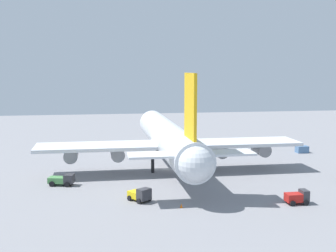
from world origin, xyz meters
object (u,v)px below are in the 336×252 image
Objects in this scene: baggage_tug at (140,195)px; cargo_container_fore at (302,149)px; safety_cone_nose at (141,147)px; safety_cone_tail at (181,206)px; cargo_airplane at (168,138)px; cargo_container_aft at (233,144)px; cargo_loader at (297,197)px; pushback_tractor at (62,180)px.

cargo_container_fore is (36.26, -46.12, -0.25)m from baggage_tug.
safety_cone_tail is (-54.72, -0.91, -0.04)m from safety_cone_nose.
safety_cone_tail is (-27.30, 2.31, -6.51)m from cargo_airplane.
baggage_tug is 6.63× the size of safety_cone_tail.
cargo_container_aft is at bearing -25.47° from safety_cone_tail.
cargo_container_aft is at bearing 54.39° from cargo_container_fore.
baggage_tug is at bearing 159.77° from cargo_airplane.
pushback_tractor is at bearing 65.00° from cargo_loader.
cargo_airplane is 19.72× the size of cargo_container_fore.
cargo_loader is 53.14m from cargo_container_aft.
baggage_tug is 25.76m from cargo_loader.
cargo_loader is 59.23m from safety_cone_nose.
pushback_tractor is 42.60m from cargo_loader.
safety_cone_nose is at bearing -26.27° from pushback_tractor.
safety_cone_tail is at bearing -179.05° from safety_cone_nose.
baggage_tug is at bearing 77.50° from cargo_loader.
cargo_airplane is at bearing 137.63° from cargo_container_aft.
cargo_container_aft is (47.27, -30.75, -0.23)m from baggage_tug.
safety_cone_nose is (37.75, -18.63, -0.76)m from pushback_tractor.
cargo_container_aft is at bearing -6.06° from cargo_loader.
safety_cone_tail is (1.03, 19.07, -0.81)m from cargo_loader.
cargo_container_fore is 43.26m from safety_cone_nose.
cargo_loader reaches higher than safety_cone_tail.
cargo_container_aft is at bearing -42.37° from cargo_airplane.
pushback_tractor is at bearing 47.29° from baggage_tug.
baggage_tug is 1.43× the size of cargo_container_fore.
pushback_tractor is 25.90m from safety_cone_tail.
cargo_container_aft is 4.47× the size of safety_cone_tail.
cargo_loader is 4.89× the size of safety_cone_nose.
baggage_tug is 58.67m from cargo_container_fore.
pushback_tractor is 1.66× the size of cargo_container_fore.
cargo_airplane is at bearing -64.72° from pushback_tractor.
baggage_tug is at bearing 146.95° from cargo_container_aft.
cargo_loader is at bearing -149.39° from cargo_airplane.
baggage_tug is (-12.43, -13.47, 0.01)m from pushback_tractor.
pushback_tractor is 42.10m from safety_cone_nose.
safety_cone_tail is at bearing 135.54° from cargo_container_fore.
baggage_tug reaches higher than cargo_container_fore.
cargo_loader is (-18.00, -38.61, 0.02)m from pushback_tractor.
cargo_container_aft is (52.84, -5.61, -0.24)m from cargo_loader.
cargo_container_fore is at bearing -108.76° from safety_cone_nose.
safety_cone_tail is (-40.81, 40.05, -0.56)m from cargo_container_fore.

